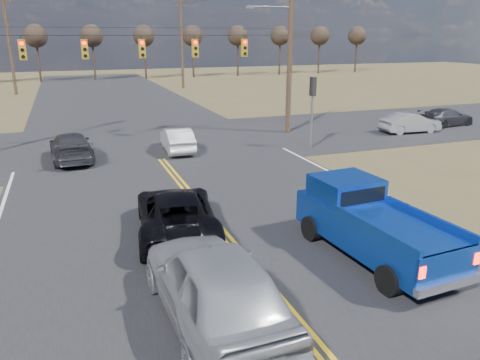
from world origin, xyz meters
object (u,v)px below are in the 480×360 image
object	(u,v)px
cross_car_east_far	(446,117)
dgrey_car_queue	(71,147)
pickup_truck	(370,224)
cross_car_east_near	(410,123)
white_car_queue	(177,140)
black_suv	(176,213)
silver_suv	(215,285)

from	to	relation	value
cross_car_east_far	dgrey_car_queue	bearing A→B (deg)	84.43
pickup_truck	dgrey_car_queue	xyz separation A→B (m)	(-7.63, 14.18, -0.28)
cross_car_east_near	white_car_queue	bearing A→B (deg)	91.83
dgrey_car_queue	cross_car_east_far	xyz separation A→B (m)	(24.49, 0.77, -0.08)
white_car_queue	cross_car_east_near	distance (m)	15.14
black_suv	white_car_queue	size ratio (longest dim) A/B	1.30
black_suv	dgrey_car_queue	world-z (taller)	black_suv
black_suv	white_car_queue	xyz separation A→B (m)	(2.54, 10.78, -0.06)
dgrey_car_queue	cross_car_east_far	size ratio (longest dim) A/B	1.13
silver_suv	black_suv	bearing A→B (deg)	-95.04
pickup_truck	black_suv	size ratio (longest dim) A/B	1.07
white_car_queue	cross_car_east_far	size ratio (longest dim) A/B	0.93
cross_car_east_near	cross_car_east_far	distance (m)	4.08
silver_suv	cross_car_east_near	distance (m)	23.74
cross_car_east_near	silver_suv	bearing A→B (deg)	133.67
pickup_truck	cross_car_east_far	xyz separation A→B (m)	(16.86, 14.95, -0.36)
silver_suv	cross_car_east_far	xyz separation A→B (m)	(21.93, 16.56, -0.32)
silver_suv	cross_car_east_near	world-z (taller)	silver_suv
black_suv	cross_car_east_near	distance (m)	20.56
pickup_truck	silver_suv	world-z (taller)	pickup_truck
silver_suv	white_car_queue	distance (m)	16.04
pickup_truck	black_suv	xyz separation A→B (m)	(-4.76, 3.39, -0.26)
silver_suv	black_suv	xyz separation A→B (m)	(0.31, 5.00, -0.22)
black_suv	dgrey_car_queue	size ratio (longest dim) A/B	1.08
silver_suv	white_car_queue	size ratio (longest dim) A/B	1.40
silver_suv	cross_car_east_far	distance (m)	27.48
black_suv	cross_car_east_near	world-z (taller)	black_suv
silver_suv	black_suv	size ratio (longest dim) A/B	1.07
black_suv	cross_car_east_far	bearing A→B (deg)	-143.57
white_car_queue	cross_car_east_near	xyz separation A→B (m)	(15.14, -0.29, -0.00)
white_car_queue	silver_suv	bearing A→B (deg)	83.38
black_suv	cross_car_east_near	size ratio (longest dim) A/B	1.31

